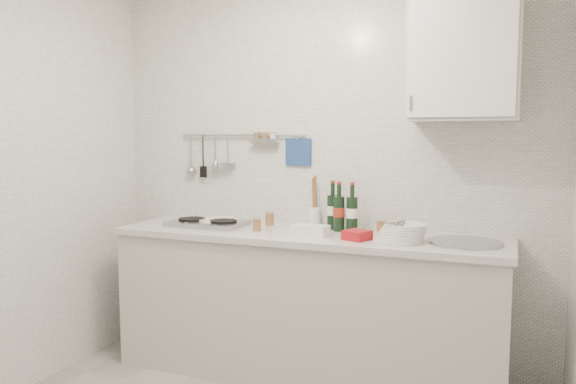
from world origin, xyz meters
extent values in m
cube|color=silver|center=(0.00, 1.40, 1.25)|extent=(3.00, 0.02, 2.50)
cube|color=#B3ACA5|center=(0.00, 1.10, 0.44)|extent=(2.40, 0.60, 0.88)
cube|color=silver|center=(0.00, 1.10, 0.90)|extent=(2.44, 0.64, 0.04)
cube|color=black|center=(0.00, 1.12, 0.05)|extent=(2.34, 0.52, 0.10)
cube|color=#93969B|center=(-0.70, 1.10, 0.94)|extent=(0.50, 0.32, 0.03)
cylinder|color=black|center=(-0.82, 1.10, 0.96)|extent=(0.18, 0.18, 0.01)
cylinder|color=black|center=(-0.58, 1.10, 0.96)|extent=(0.18, 0.18, 0.01)
cylinder|color=#93969B|center=(0.95, 1.10, 0.93)|extent=(0.40, 0.40, 0.02)
cylinder|color=#93969B|center=(0.95, 1.10, 0.87)|extent=(0.34, 0.34, 0.10)
cylinder|color=#93969B|center=(-0.58, 1.37, 1.52)|extent=(0.95, 0.02, 0.02)
cube|color=navy|center=(-0.16, 1.39, 1.41)|extent=(0.18, 0.02, 0.18)
cube|color=#B3ACA5|center=(0.90, 1.22, 1.95)|extent=(0.60, 0.35, 0.70)
cube|color=white|center=(0.90, 1.04, 1.95)|extent=(0.56, 0.01, 0.66)
cylinder|color=#93969B|center=(0.64, 1.03, 1.70)|extent=(0.01, 0.01, 0.08)
cylinder|color=#4D56AF|center=(-0.67, 1.16, 0.93)|extent=(0.29, 0.29, 0.01)
cylinder|color=#4D56AF|center=(-0.66, 1.16, 0.94)|extent=(0.28, 0.28, 0.01)
cylinder|color=#4D56AF|center=(-0.66, 1.17, 0.96)|extent=(0.27, 0.27, 0.01)
cylinder|color=white|center=(0.59, 1.01, 0.93)|extent=(0.28, 0.28, 0.01)
cylinder|color=white|center=(0.60, 1.01, 0.94)|extent=(0.27, 0.27, 0.01)
cylinder|color=white|center=(0.60, 1.02, 0.95)|extent=(0.27, 0.27, 0.01)
cylinder|color=white|center=(0.61, 1.02, 0.97)|extent=(0.26, 0.26, 0.01)
cylinder|color=white|center=(0.61, 1.03, 0.98)|extent=(0.26, 0.26, 0.01)
cylinder|color=white|center=(0.62, 1.03, 0.99)|extent=(0.25, 0.25, 0.01)
cylinder|color=white|center=(0.62, 1.03, 1.00)|extent=(0.24, 0.24, 0.01)
cylinder|color=white|center=(0.63, 1.04, 1.02)|extent=(0.24, 0.24, 0.01)
cube|color=white|center=(0.06, 1.01, 0.95)|extent=(0.23, 0.13, 0.07)
cube|color=red|center=(0.36, 0.98, 0.95)|extent=(0.17, 0.17, 0.05)
cylinder|color=white|center=(-0.03, 1.34, 0.98)|extent=(0.08, 0.08, 0.12)
cylinder|color=brown|center=(-0.02, 1.34, 1.14)|extent=(0.02, 0.06, 0.25)
cylinder|color=brown|center=(-0.04, 1.35, 1.13)|extent=(0.03, 0.05, 0.23)
cylinder|color=brown|center=(-0.33, 1.28, 0.96)|extent=(0.06, 0.06, 0.08)
cylinder|color=tan|center=(-0.33, 1.28, 1.00)|extent=(0.06, 0.06, 0.01)
cylinder|color=brown|center=(0.44, 1.29, 0.95)|extent=(0.06, 0.06, 0.07)
cylinder|color=tan|center=(0.44, 1.29, 0.99)|extent=(0.07, 0.07, 0.01)
cylinder|color=brown|center=(0.53, 1.19, 0.95)|extent=(0.06, 0.06, 0.07)
cylinder|color=tan|center=(0.53, 1.19, 0.99)|extent=(0.07, 0.07, 0.01)
cylinder|color=brown|center=(-0.31, 1.03, 0.96)|extent=(0.05, 0.05, 0.07)
cylinder|color=tan|center=(-0.31, 1.03, 1.00)|extent=(0.06, 0.06, 0.01)
camera|label=1|loc=(1.19, -2.13, 1.52)|focal=35.00mm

